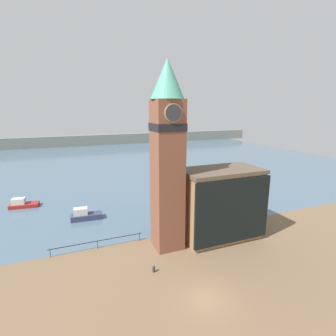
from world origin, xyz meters
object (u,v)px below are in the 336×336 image
at_px(boat_near, 85,215).
at_px(mooring_bollard_near, 154,269).
at_px(boat_far, 22,204).
at_px(clock_tower, 167,153).
at_px(pier_building, 221,204).

distance_m(boat_near, mooring_bollard_near, 18.61).
bearing_deg(boat_near, mooring_bollard_near, -68.01).
relative_size(boat_near, boat_far, 0.98).
distance_m(clock_tower, mooring_bollard_near, 13.39).
distance_m(clock_tower, boat_far, 32.42).
height_order(clock_tower, mooring_bollard_near, clock_tower).
height_order(boat_near, boat_far, boat_near).
bearing_deg(pier_building, mooring_bollard_near, -158.74).
relative_size(clock_tower, mooring_bollard_near, 31.06).
xyz_separation_m(pier_building, boat_near, (-17.20, 13.24, -4.21)).
xyz_separation_m(boat_far, mooring_bollard_near, (16.07, -27.67, -0.21)).
height_order(boat_far, mooring_bollard_near, boat_far).
bearing_deg(pier_building, boat_near, 142.41).
bearing_deg(mooring_bollard_near, boat_far, 120.14).
bearing_deg(boat_far, clock_tower, -42.70).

